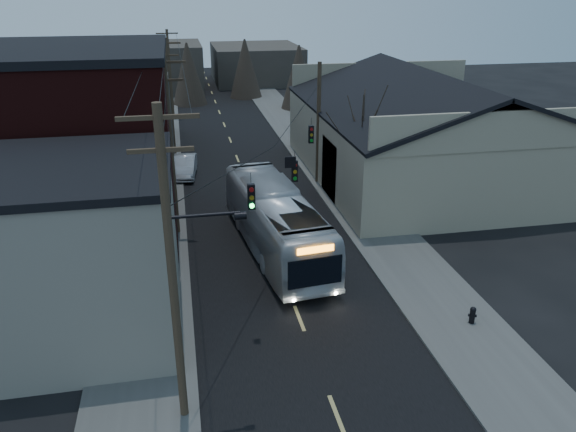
{
  "coord_description": "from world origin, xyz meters",
  "views": [
    {
      "loc": [
        -4.45,
        -12.12,
        13.44
      ],
      "look_at": [
        0.35,
        12.29,
        3.0
      ],
      "focal_mm": 35.0,
      "sensor_mm": 36.0,
      "label": 1
    }
  ],
  "objects": [
    {
      "name": "utility_lines",
      "position": [
        -3.11,
        24.14,
        4.95
      ],
      "size": [
        11.24,
        45.28,
        10.5
      ],
      "color": "#382B1E",
      "rests_on": "ground"
    },
    {
      "name": "building_brick",
      "position": [
        -10.0,
        20.0,
        5.0
      ],
      "size": [
        10.0,
        12.0,
        10.0
      ],
      "primitive_type": "cube",
      "color": "black",
      "rests_on": "ground"
    },
    {
      "name": "building_far_left",
      "position": [
        -6.0,
        65.0,
        3.0
      ],
      "size": [
        10.0,
        12.0,
        6.0
      ],
      "primitive_type": "cube",
      "color": "#38332C",
      "rests_on": "ground"
    },
    {
      "name": "road_surface",
      "position": [
        0.0,
        30.0,
        0.01
      ],
      "size": [
        9.0,
        110.0,
        0.02
      ],
      "primitive_type": "cube",
      "color": "black",
      "rests_on": "ground"
    },
    {
      "name": "building_clapboard",
      "position": [
        -9.0,
        9.0,
        3.5
      ],
      "size": [
        8.0,
        8.0,
        7.0
      ],
      "primitive_type": "cube",
      "color": "gray",
      "rests_on": "ground"
    },
    {
      "name": "parked_car",
      "position": [
        -4.3,
        28.43,
        0.74
      ],
      "size": [
        2.04,
        4.65,
        1.49
      ],
      "primitive_type": "imported",
      "rotation": [
        0.0,
        0.0,
        -0.11
      ],
      "color": "#A3A5AB",
      "rests_on": "ground"
    },
    {
      "name": "warehouse",
      "position": [
        13.0,
        25.0,
        2.7
      ],
      "size": [
        16.16,
        20.6,
        7.73
      ],
      "color": "gray",
      "rests_on": "ground"
    },
    {
      "name": "building_left_far",
      "position": [
        -9.5,
        36.0,
        3.5
      ],
      "size": [
        9.0,
        14.0,
        7.0
      ],
      "primitive_type": "cube",
      "color": "#38332C",
      "rests_on": "ground"
    },
    {
      "name": "bare_tree",
      "position": [
        6.5,
        20.0,
        3.6
      ],
      "size": [
        0.4,
        0.4,
        7.2
      ],
      "primitive_type": "cone",
      "color": "black",
      "rests_on": "ground"
    },
    {
      "name": "building_far_right",
      "position": [
        7.0,
        70.0,
        2.5
      ],
      "size": [
        12.0,
        14.0,
        5.0
      ],
      "primitive_type": "cube",
      "color": "#38332C",
      "rests_on": "ground"
    },
    {
      "name": "sidewalk_left",
      "position": [
        -6.5,
        30.0,
        0.06
      ],
      "size": [
        4.0,
        110.0,
        0.12
      ],
      "primitive_type": "cube",
      "color": "#474744",
      "rests_on": "ground"
    },
    {
      "name": "bus",
      "position": [
        0.19,
        14.79,
        1.71
      ],
      "size": [
        4.22,
        12.54,
        3.43
      ],
      "primitive_type": "imported",
      "rotation": [
        0.0,
        0.0,
        3.25
      ],
      "color": "#B5BCC2",
      "rests_on": "ground"
    },
    {
      "name": "fire_hydrant",
      "position": [
        7.04,
        6.11,
        0.52
      ],
      "size": [
        0.37,
        0.26,
        0.76
      ],
      "rotation": [
        0.0,
        0.0,
        -0.42
      ],
      "color": "black",
      "rests_on": "sidewalk_right"
    },
    {
      "name": "sidewalk_right",
      "position": [
        6.5,
        30.0,
        0.06
      ],
      "size": [
        4.0,
        110.0,
        0.12
      ],
      "primitive_type": "cube",
      "color": "#474744",
      "rests_on": "ground"
    }
  ]
}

